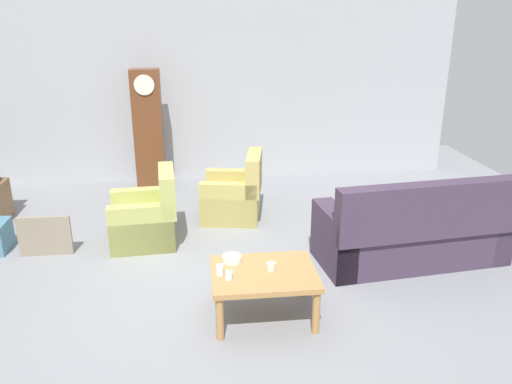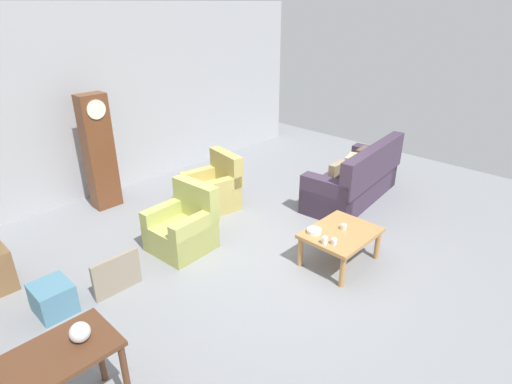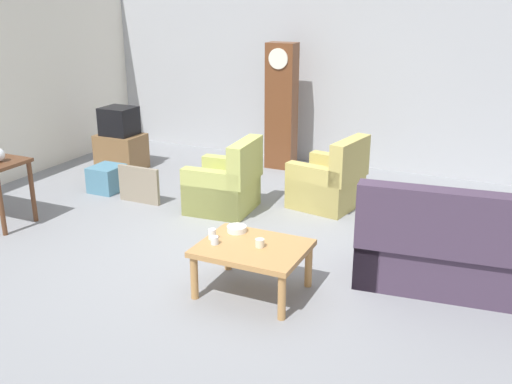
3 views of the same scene
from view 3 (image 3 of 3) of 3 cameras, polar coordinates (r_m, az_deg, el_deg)
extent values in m
plane|color=gray|center=(6.35, -0.71, -5.57)|extent=(10.40, 10.40, 0.00)
cube|color=#ADAFB5|center=(9.21, 9.22, 12.32)|extent=(8.40, 0.16, 3.20)
cube|color=#423347|center=(5.86, 20.28, -6.66)|extent=(2.18, 1.06, 0.44)
cube|color=#423347|center=(5.33, 20.95, -3.23)|extent=(2.11, 0.43, 0.60)
cube|color=#423347|center=(5.84, 11.28, -4.61)|extent=(0.33, 0.86, 0.68)
cube|color=#C6B284|center=(5.76, 20.73, -2.85)|extent=(0.38, 0.21, 0.36)
cube|color=#9E8966|center=(5.75, 15.97, -2.35)|extent=(0.36, 0.13, 0.36)
cube|color=tan|center=(7.41, -3.32, -0.24)|extent=(0.81, 0.81, 0.40)
cube|color=tan|center=(7.15, -1.04, 2.94)|extent=(0.23, 0.77, 0.52)
cube|color=tan|center=(7.64, -2.42, 1.17)|extent=(0.77, 0.21, 0.60)
cube|color=tan|center=(7.12, -4.32, -0.23)|extent=(0.77, 0.21, 0.60)
cube|color=tan|center=(7.59, 6.75, 0.13)|extent=(0.88, 0.88, 0.40)
cube|color=tan|center=(7.31, 9.09, 3.07)|extent=(0.31, 0.78, 0.52)
cube|color=tan|center=(7.81, 7.83, 1.41)|extent=(0.78, 0.29, 0.60)
cube|color=tan|center=(7.30, 5.65, 0.24)|extent=(0.78, 0.29, 0.60)
cube|color=#B27F47|center=(5.31, -0.34, -5.48)|extent=(0.96, 0.76, 0.05)
cylinder|color=#B27F47|center=(5.34, -6.00, -8.23)|extent=(0.07, 0.07, 0.42)
cylinder|color=#B27F47|center=(5.00, 2.52, -10.15)|extent=(0.07, 0.07, 0.42)
cylinder|color=#B27F47|center=(5.85, -2.75, -5.61)|extent=(0.07, 0.07, 0.42)
cylinder|color=#B27F47|center=(5.54, 5.11, -7.15)|extent=(0.07, 0.07, 0.42)
cylinder|color=#56331E|center=(7.16, -23.49, -1.09)|extent=(0.06, 0.06, 0.74)
cylinder|color=#56331E|center=(7.46, -20.86, 0.02)|extent=(0.06, 0.06, 0.74)
cube|color=brown|center=(9.02, 2.48, 8.24)|extent=(0.44, 0.28, 1.91)
cylinder|color=silver|center=(8.77, 2.16, 12.79)|extent=(0.30, 0.02, 0.30)
cube|color=brown|center=(9.33, -12.92, 3.83)|extent=(0.68, 0.52, 0.54)
cube|color=black|center=(9.21, -13.14, 6.72)|extent=(0.48, 0.44, 0.42)
cube|color=gray|center=(7.78, -11.27, 0.69)|extent=(0.60, 0.05, 0.48)
cube|color=teal|center=(8.35, -14.24, 1.28)|extent=(0.39, 0.44, 0.35)
cylinder|color=white|center=(5.44, -4.27, -4.09)|extent=(0.07, 0.07, 0.10)
cylinder|color=silver|center=(5.34, -4.03, -4.69)|extent=(0.07, 0.07, 0.07)
cylinder|color=beige|center=(5.27, 0.37, -4.96)|extent=(0.08, 0.08, 0.07)
cylinder|color=white|center=(5.59, -1.88, -3.59)|extent=(0.19, 0.19, 0.06)
camera|label=1|loc=(2.63, -60.83, 10.51)|focal=35.65mm
camera|label=2|loc=(6.52, -50.65, 17.28)|focal=29.04mm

